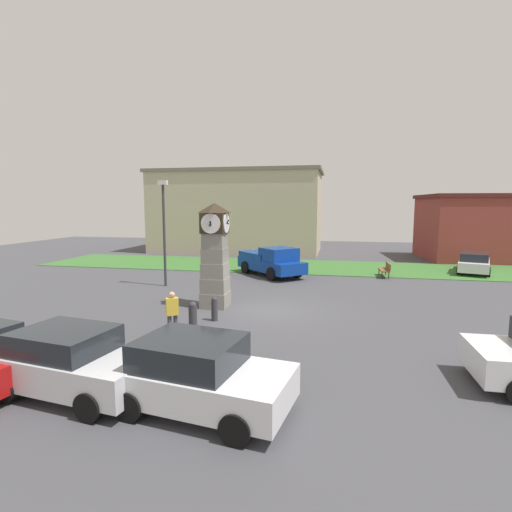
# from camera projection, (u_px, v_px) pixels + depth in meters

# --- Properties ---
(ground_plane) EXTENTS (68.12, 68.12, 0.00)m
(ground_plane) POSITION_uv_depth(u_px,v_px,m) (268.00, 311.00, 16.90)
(ground_plane) COLOR #424247
(clock_tower) EXTENTS (1.36, 1.41, 4.54)m
(clock_tower) POSITION_uv_depth(u_px,v_px,m) (215.00, 257.00, 17.30)
(clock_tower) COLOR gray
(clock_tower) RESTS_ON ground_plane
(bollard_near_tower) EXTENTS (0.25, 0.25, 0.94)m
(bollard_near_tower) POSITION_uv_depth(u_px,v_px,m) (214.00, 308.00, 15.42)
(bollard_near_tower) COLOR #333338
(bollard_near_tower) RESTS_ON ground_plane
(bollard_mid_row) EXTENTS (0.30, 0.30, 0.96)m
(bollard_mid_row) POSITION_uv_depth(u_px,v_px,m) (193.00, 315.00, 14.53)
(bollard_mid_row) COLOR #333338
(bollard_mid_row) RESTS_ON ground_plane
(car_near_tower) EXTENTS (4.04, 2.40, 1.55)m
(car_near_tower) POSITION_uv_depth(u_px,v_px,m) (73.00, 361.00, 9.41)
(car_near_tower) COLOR silver
(car_near_tower) RESTS_ON ground_plane
(car_by_building) EXTENTS (4.12, 2.55, 1.59)m
(car_by_building) POSITION_uv_depth(u_px,v_px,m) (199.00, 374.00, 8.65)
(car_by_building) COLOR silver
(car_by_building) RESTS_ON ground_plane
(car_far_lot) EXTENTS (3.03, 4.80, 1.38)m
(car_far_lot) POSITION_uv_depth(u_px,v_px,m) (474.00, 262.00, 26.20)
(car_far_lot) COLOR silver
(car_far_lot) RESTS_ON ground_plane
(pickup_truck) EXTENTS (4.92, 5.02, 1.85)m
(pickup_truck) POSITION_uv_depth(u_px,v_px,m) (271.00, 261.00, 25.26)
(pickup_truck) COLOR navy
(pickup_truck) RESTS_ON ground_plane
(bench) EXTENTS (0.59, 1.62, 0.90)m
(bench) POSITION_uv_depth(u_px,v_px,m) (385.00, 269.00, 24.74)
(bench) COLOR brown
(bench) RESTS_ON ground_plane
(pedestrian_near_bench) EXTENTS (0.47, 0.41, 1.58)m
(pedestrian_near_bench) POSITION_uv_depth(u_px,v_px,m) (172.00, 312.00, 13.41)
(pedestrian_near_bench) COLOR #3F3F47
(pedestrian_near_bench) RESTS_ON ground_plane
(street_lamp_near_road) EXTENTS (0.50, 0.24, 5.77)m
(street_lamp_near_road) POSITION_uv_depth(u_px,v_px,m) (164.00, 225.00, 21.69)
(street_lamp_near_road) COLOR #333338
(street_lamp_near_road) RESTS_ON ground_plane
(warehouse_blue_far) EXTENTS (16.05, 8.04, 7.70)m
(warehouse_blue_far) POSITION_uv_depth(u_px,v_px,m) (238.00, 211.00, 38.46)
(warehouse_blue_far) COLOR #B7A88E
(warehouse_blue_far) RESTS_ON ground_plane
(storefront_low_left) EXTENTS (12.13, 8.05, 5.31)m
(storefront_low_left) POSITION_uv_depth(u_px,v_px,m) (497.00, 227.00, 32.39)
(storefront_low_left) COLOR maroon
(storefront_low_left) RESTS_ON ground_plane
(grass_verge_far) EXTENTS (40.87, 6.89, 0.04)m
(grass_verge_far) POSITION_uv_depth(u_px,v_px,m) (318.00, 267.00, 28.73)
(grass_verge_far) COLOR #386B2D
(grass_verge_far) RESTS_ON ground_plane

